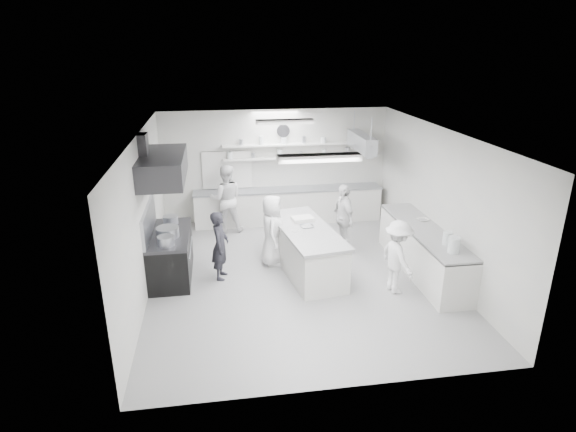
{
  "coord_description": "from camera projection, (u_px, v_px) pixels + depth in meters",
  "views": [
    {
      "loc": [
        -1.56,
        -8.78,
        4.59
      ],
      "look_at": [
        -0.11,
        0.6,
        1.12
      ],
      "focal_mm": 29.51,
      "sensor_mm": 36.0,
      "label": 1
    }
  ],
  "objects": [
    {
      "name": "stove",
      "position": [
        171.0,
        256.0,
        9.79
      ],
      "size": [
        0.8,
        1.8,
        0.9
      ],
      "primitive_type": "cube",
      "color": "black",
      "rests_on": "floor"
    },
    {
      "name": "bowl_right",
      "position": [
        423.0,
        220.0,
        10.3
      ],
      "size": [
        0.29,
        0.29,
        0.06
      ],
      "primitive_type": "imported",
      "rotation": [
        0.0,
        0.0,
        0.18
      ],
      "color": "silver",
      "rests_on": "right_counter"
    },
    {
      "name": "bowl_island_a",
      "position": [
        307.0,
        227.0,
        9.95
      ],
      "size": [
        0.34,
        0.34,
        0.07
      ],
      "primitive_type": "imported",
      "rotation": [
        0.0,
        0.0,
        0.2
      ],
      "color": "#A4A7B0",
      "rests_on": "prep_island"
    },
    {
      "name": "wall_clock",
      "position": [
        283.0,
        131.0,
        12.35
      ],
      "size": [
        0.32,
        0.05,
        0.32
      ],
      "primitive_type": "cylinder",
      "rotation": [
        1.57,
        0.0,
        0.0
      ],
      "color": "white",
      "rests_on": "wall_back"
    },
    {
      "name": "wall_right",
      "position": [
        440.0,
        201.0,
        9.86
      ],
      "size": [
        0.04,
        7.0,
        3.0
      ],
      "primitive_type": "cube",
      "color": "beige",
      "rests_on": "floor"
    },
    {
      "name": "pot_rack",
      "position": [
        361.0,
        142.0,
        11.67
      ],
      "size": [
        0.3,
        1.6,
        0.4
      ],
      "primitive_type": "cube",
      "color": "#A4A7B0",
      "rests_on": "ceiling"
    },
    {
      "name": "cook_island_left",
      "position": [
        272.0,
        230.0,
        10.25
      ],
      "size": [
        0.59,
        0.83,
        1.57
      ],
      "primitive_type": "imported",
      "rotation": [
        0.0,
        0.0,
        1.44
      ],
      "color": "silver",
      "rests_on": "floor"
    },
    {
      "name": "cook_stove",
      "position": [
        220.0,
        245.0,
        9.63
      ],
      "size": [
        0.44,
        0.59,
        1.45
      ],
      "primitive_type": "imported",
      "rotation": [
        0.0,
        0.0,
        1.38
      ],
      "color": "black",
      "rests_on": "floor"
    },
    {
      "name": "bowl_island_b",
      "position": [
        295.0,
        232.0,
        9.72
      ],
      "size": [
        0.2,
        0.2,
        0.06
      ],
      "primitive_type": "imported",
      "rotation": [
        0.0,
        0.0,
        -0.1
      ],
      "color": "silver",
      "rests_on": "prep_island"
    },
    {
      "name": "wall_front",
      "position": [
        344.0,
        295.0,
        6.18
      ],
      "size": [
        6.0,
        0.04,
        3.0
      ],
      "primitive_type": "cube",
      "color": "beige",
      "rests_on": "floor"
    },
    {
      "name": "pass_through_window",
      "position": [
        227.0,
        170.0,
        12.49
      ],
      "size": [
        1.3,
        0.04,
        1.0
      ],
      "primitive_type": "cube",
      "color": "black",
      "rests_on": "wall_back"
    },
    {
      "name": "wall_left",
      "position": [
        143.0,
        216.0,
        9.0
      ],
      "size": [
        0.04,
        7.0,
        3.0
      ],
      "primitive_type": "cube",
      "color": "beige",
      "rests_on": "floor"
    },
    {
      "name": "cook_island_right",
      "position": [
        343.0,
        218.0,
        10.93
      ],
      "size": [
        0.53,
        0.99,
        1.6
      ],
      "primitive_type": "imported",
      "rotation": [
        0.0,
        0.0,
        -1.42
      ],
      "color": "silver",
      "rests_on": "floor"
    },
    {
      "name": "cook_right",
      "position": [
        398.0,
        257.0,
        9.08
      ],
      "size": [
        0.71,
        1.03,
        1.47
      ],
      "primitive_type": "imported",
      "rotation": [
        0.0,
        0.0,
        1.75
      ],
      "color": "silver",
      "rests_on": "floor"
    },
    {
      "name": "ceiling",
      "position": [
        299.0,
        133.0,
        8.92
      ],
      "size": [
        6.0,
        7.0,
        0.02
      ],
      "primitive_type": "cube",
      "color": "white",
      "rests_on": "wall_back"
    },
    {
      "name": "back_counter",
      "position": [
        288.0,
        206.0,
        12.8
      ],
      "size": [
        5.0,
        0.6,
        0.92
      ],
      "primitive_type": "cube",
      "color": "silver",
      "rests_on": "floor"
    },
    {
      "name": "light_fixture_rear",
      "position": [
        285.0,
        122.0,
        10.61
      ],
      "size": [
        1.3,
        0.25,
        0.1
      ],
      "primitive_type": "cube",
      "color": "silver",
      "rests_on": "ceiling"
    },
    {
      "name": "shelf_lower",
      "position": [
        302.0,
        157.0,
        12.58
      ],
      "size": [
        4.2,
        0.26,
        0.04
      ],
      "primitive_type": "cube",
      "color": "silver",
      "rests_on": "wall_back"
    },
    {
      "name": "prep_island",
      "position": [
        306.0,
        250.0,
        10.03
      ],
      "size": [
        1.3,
        2.62,
        0.93
      ],
      "primitive_type": "cube",
      "rotation": [
        0.0,
        0.0,
        0.15
      ],
      "color": "silver",
      "rests_on": "floor"
    },
    {
      "name": "exhaust_hood",
      "position": [
        163.0,
        167.0,
        9.14
      ],
      "size": [
        0.85,
        2.0,
        0.5
      ],
      "primitive_type": "cube",
      "color": "#2F2F32",
      "rests_on": "wall_left"
    },
    {
      "name": "light_fixture_front",
      "position": [
        319.0,
        158.0,
        7.27
      ],
      "size": [
        1.3,
        0.25,
        0.1
      ],
      "primitive_type": "cube",
      "color": "silver",
      "rests_on": "ceiling"
    },
    {
      "name": "stove_pot",
      "position": [
        168.0,
        233.0,
        9.43
      ],
      "size": [
        0.45,
        0.45,
        0.25
      ],
      "primitive_type": "cylinder",
      "color": "#A4A7B0",
      "rests_on": "stove"
    },
    {
      "name": "right_counter",
      "position": [
        423.0,
        251.0,
        9.98
      ],
      "size": [
        0.74,
        3.3,
        0.94
      ],
      "primitive_type": "cube",
      "color": "silver",
      "rests_on": "floor"
    },
    {
      "name": "shelf_upper",
      "position": [
        302.0,
        144.0,
        12.46
      ],
      "size": [
        4.2,
        0.26,
        0.04
      ],
      "primitive_type": "cube",
      "color": "silver",
      "rests_on": "wall_back"
    },
    {
      "name": "wall_back",
      "position": [
        276.0,
        166.0,
        12.68
      ],
      "size": [
        6.0,
        0.04,
        3.0
      ],
      "primitive_type": "cube",
      "color": "beige",
      "rests_on": "floor"
    },
    {
      "name": "cook_back",
      "position": [
        226.0,
        199.0,
        12.05
      ],
      "size": [
        0.89,
        0.71,
        1.75
      ],
      "primitive_type": "imported",
      "rotation": [
        0.0,
        0.0,
        -3.19
      ],
      "color": "silver",
      "rests_on": "floor"
    },
    {
      "name": "floor",
      "position": [
        298.0,
        276.0,
        9.95
      ],
      "size": [
        6.0,
        7.0,
        0.02
      ],
      "primitive_type": "cube",
      "color": "gray",
      "rests_on": "ground"
    }
  ]
}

